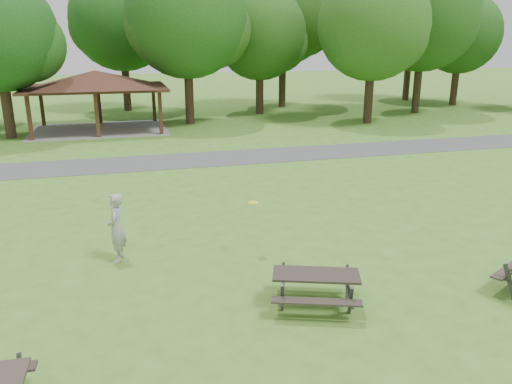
% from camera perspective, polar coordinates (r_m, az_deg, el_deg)
% --- Properties ---
extents(ground, '(160.00, 160.00, 0.00)m').
position_cam_1_polar(ground, '(11.40, 0.47, -12.42)').
color(ground, '#417621').
rests_on(ground, ground).
extents(asphalt_path, '(120.00, 3.20, 0.02)m').
position_cam_1_polar(asphalt_path, '(24.36, -8.52, 3.57)').
color(asphalt_path, '#444446').
rests_on(asphalt_path, ground).
extents(pavilion, '(8.60, 7.01, 3.76)m').
position_cam_1_polar(pavilion, '(33.67, -17.85, 11.92)').
color(pavilion, '#371F14').
rests_on(pavilion, ground).
extents(tree_row_e, '(8.40, 8.00, 11.02)m').
position_cam_1_polar(tree_row_e, '(34.93, -7.80, 18.83)').
color(tree_row_e, '#301D15').
rests_on(tree_row_e, ground).
extents(tree_row_f, '(7.35, 7.00, 9.55)m').
position_cam_1_polar(tree_row_f, '(39.58, 0.55, 17.38)').
color(tree_row_f, '#312116').
rests_on(tree_row_f, ground).
extents(tree_row_g, '(7.77, 7.40, 10.25)m').
position_cam_1_polar(tree_row_g, '(35.77, 13.36, 17.77)').
color(tree_row_g, black).
rests_on(tree_row_g, ground).
extents(tree_row_h, '(8.61, 8.20, 11.37)m').
position_cam_1_polar(tree_row_h, '(41.86, 18.68, 18.15)').
color(tree_row_h, black).
rests_on(tree_row_h, ground).
extents(tree_row_i, '(7.14, 6.80, 9.52)m').
position_cam_1_polar(tree_row_i, '(48.14, 22.37, 16.19)').
color(tree_row_i, '#321F16').
rests_on(tree_row_i, ground).
extents(tree_deep_b, '(8.40, 8.00, 11.13)m').
position_cam_1_polar(tree_deep_b, '(42.60, -14.98, 18.22)').
color(tree_deep_b, black).
rests_on(tree_deep_b, ground).
extents(tree_deep_c, '(8.82, 8.40, 11.90)m').
position_cam_1_polar(tree_deep_c, '(43.85, 3.26, 19.42)').
color(tree_deep_c, '#312116').
rests_on(tree_deep_c, ground).
extents(tree_deep_d, '(8.40, 8.00, 11.27)m').
position_cam_1_polar(tree_deep_d, '(50.76, 17.46, 17.91)').
color(tree_deep_d, '#2F1E15').
rests_on(tree_deep_d, ground).
extents(picnic_table_middle, '(2.26, 2.04, 0.81)m').
position_cam_1_polar(picnic_table_middle, '(11.03, 6.86, -10.11)').
color(picnic_table_middle, black).
rests_on(picnic_table_middle, ground).
extents(frisbee_in_flight, '(0.30, 0.30, 0.02)m').
position_cam_1_polar(frisbee_in_flight, '(13.19, -0.33, -1.22)').
color(frisbee_in_flight, yellow).
rests_on(frisbee_in_flight, ground).
extents(frisbee_thrower, '(0.54, 0.73, 1.84)m').
position_cam_1_polar(frisbee_thrower, '(13.49, -15.66, -3.96)').
color(frisbee_thrower, '#9C9C9E').
rests_on(frisbee_thrower, ground).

